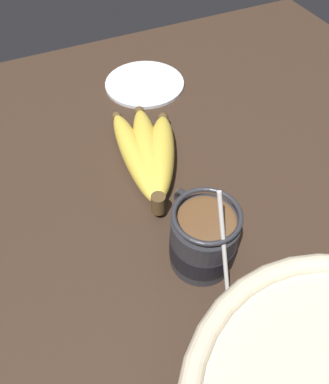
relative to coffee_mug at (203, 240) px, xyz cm
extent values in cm
cube|color=#332319|center=(4.13, -3.21, -6.28)|extent=(108.35, 108.35, 3.91)
cylinder|color=#28282D|center=(-0.13, 0.00, -0.13)|extent=(8.03, 8.03, 8.39)
cylinder|color=black|center=(-0.13, 0.00, -0.99)|extent=(8.23, 8.23, 3.33)
torus|color=#28282D|center=(4.80, 0.00, 0.44)|extent=(5.47, 0.90, 5.47)
cylinder|color=brown|center=(-0.13, 0.00, 4.17)|extent=(6.83, 6.83, 0.40)
torus|color=#28282D|center=(-0.13, 0.00, 5.20)|extent=(8.03, 8.03, 0.60)
cylinder|color=silver|center=(-4.12, 0.00, 4.00)|extent=(5.64, 0.50, 13.82)
ellipsoid|color=silver|center=(-1.53, 0.00, -2.82)|extent=(3.00, 2.00, 0.80)
cylinder|color=#4C381E|center=(8.36, 2.22, -1.47)|extent=(2.00, 2.00, 3.00)
ellipsoid|color=gold|center=(17.35, -2.20, -2.24)|extent=(18.01, 11.69, 4.16)
sphere|color=#4C381E|center=(25.43, -6.18, -2.24)|extent=(1.87, 1.87, 1.87)
ellipsoid|color=gold|center=(19.07, -0.67, -2.33)|extent=(20.52, 9.10, 3.98)
sphere|color=#4C381E|center=(28.81, -3.30, -2.33)|extent=(1.79, 1.79, 1.79)
ellipsoid|color=gold|center=(19.39, 1.45, -2.48)|extent=(20.31, 5.09, 3.70)
sphere|color=#4C381E|center=(29.41, 0.75, -2.48)|extent=(1.66, 1.66, 1.66)
cylinder|color=silver|center=(38.40, -8.11, -4.02)|extent=(15.35, 15.35, 0.60)
camera|label=1|loc=(-20.35, 14.36, 38.57)|focal=35.00mm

